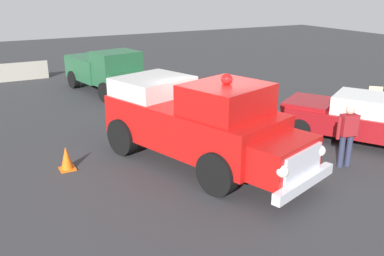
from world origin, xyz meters
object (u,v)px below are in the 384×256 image
(parked_pickup, at_px, (107,70))
(traffic_cone, at_px, (66,159))
(classic_hot_rod, at_px, (355,117))
(vintage_fire_truck, at_px, (198,121))
(spectator_standing, at_px, (348,132))
(lawn_chair_by_car, at_px, (375,98))

(parked_pickup, bearing_deg, traffic_cone, -114.41)
(classic_hot_rod, height_order, traffic_cone, classic_hot_rod)
(parked_pickup, height_order, traffic_cone, parked_pickup)
(vintage_fire_truck, distance_m, parked_pickup, 8.92)
(vintage_fire_truck, bearing_deg, classic_hot_rod, -7.53)
(classic_hot_rod, xyz_separation_m, spectator_standing, (-1.79, -1.32, 0.22))
(vintage_fire_truck, bearing_deg, traffic_cone, 158.77)
(vintage_fire_truck, bearing_deg, parked_pickup, 88.34)
(classic_hot_rod, xyz_separation_m, lawn_chair_by_car, (2.86, 1.61, -0.16))
(classic_hot_rod, height_order, parked_pickup, parked_pickup)
(classic_hot_rod, distance_m, parked_pickup, 10.75)
(vintage_fire_truck, relative_size, lawn_chair_by_car, 6.21)
(traffic_cone, bearing_deg, lawn_chair_by_car, -1.62)
(classic_hot_rod, relative_size, traffic_cone, 7.39)
(spectator_standing, bearing_deg, traffic_cone, 153.60)
(spectator_standing, distance_m, traffic_cone, 7.33)
(parked_pickup, xyz_separation_m, lawn_chair_by_car, (7.71, -7.98, -0.40))
(classic_hot_rod, relative_size, lawn_chair_by_car, 4.60)
(lawn_chair_by_car, distance_m, spectator_standing, 5.51)
(classic_hot_rod, xyz_separation_m, traffic_cone, (-8.32, 1.93, -0.44))
(lawn_chair_by_car, relative_size, spectator_standing, 0.61)
(parked_pickup, height_order, lawn_chair_by_car, parked_pickup)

